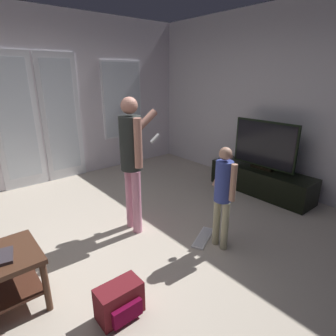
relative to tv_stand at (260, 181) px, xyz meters
name	(u,v)px	position (x,y,z in m)	size (l,w,h in m)	color
ground_plane	(107,253)	(-2.56, 0.15, -0.20)	(5.95, 5.04, 0.02)	#BDB09F
wall_back_with_doors	(28,102)	(-2.50, 2.64, 1.15)	(5.95, 0.09, 2.77)	silver
wall_right_plain	(274,101)	(0.38, 0.15, 1.17)	(0.06, 5.04, 2.74)	silver
tv_stand	(260,181)	(0.00, 0.00, 0.00)	(0.46, 1.58, 0.39)	black
flat_screen_tv	(264,145)	(0.00, 0.00, 0.56)	(0.08, 1.00, 0.73)	black
person_adult	(132,154)	(-2.07, 0.36, 0.73)	(0.61, 0.42, 1.53)	pink
person_child	(223,190)	(-1.57, -0.53, 0.46)	(0.37, 0.30, 1.09)	tan
backpack	(120,301)	(-2.86, -0.63, -0.06)	(0.34, 0.23, 0.27)	maroon
loose_keyboard	(203,238)	(-1.61, -0.32, -0.18)	(0.45, 0.31, 0.02)	white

